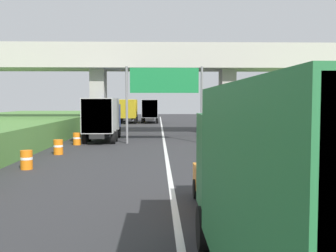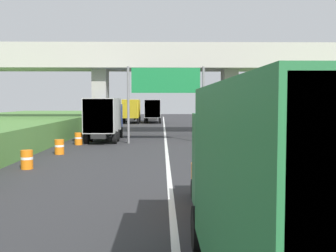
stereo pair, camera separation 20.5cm
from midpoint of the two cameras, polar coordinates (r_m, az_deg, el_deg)
The scene contains 12 objects.
lane_centre_stripe at distance 29.34m, azimuth -0.09°, elevation -2.68°, with size 0.20×102.65×0.01m, color white.
overpass_bridge at distance 37.13m, azimuth -0.26°, elevation 8.46°, with size 40.00×4.80×8.34m.
overhead_highway_sign at distance 30.07m, azimuth -0.12°, elevation 5.78°, with size 5.88×0.18×5.84m.
speed_limit_sign at distance 25.26m, azimuth 17.11°, elevation -0.51°, with size 0.60×0.08×2.23m.
truck_yellow at distance 58.62m, azimuth -5.15°, elevation 2.34°, with size 2.44×7.30×3.44m.
truck_green at distance 5.99m, azimuth 17.59°, elevation -9.02°, with size 2.44×7.30×3.44m.
truck_blue at distance 32.38m, azimuth -8.93°, elevation 1.29°, with size 2.44×7.30×3.44m.
truck_silver at distance 59.08m, azimuth -2.08°, elevation 2.36°, with size 2.44×7.30×3.44m.
car_orange at distance 12.00m, azimuth 8.82°, elevation -7.81°, with size 1.86×4.10×1.72m.
construction_barrel_3 at distance 19.93m, azimuth -19.41°, elevation -4.57°, with size 0.57×0.57×0.90m.
construction_barrel_4 at distance 24.80m, azimuth -15.17°, elevation -2.91°, with size 0.57×0.57×0.90m.
construction_barrel_5 at distance 29.81m, azimuth -12.59°, elevation -1.79°, with size 0.57×0.57×0.90m.
Camera 2 is at (-0.30, 2.16, 3.23)m, focal length 42.27 mm.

